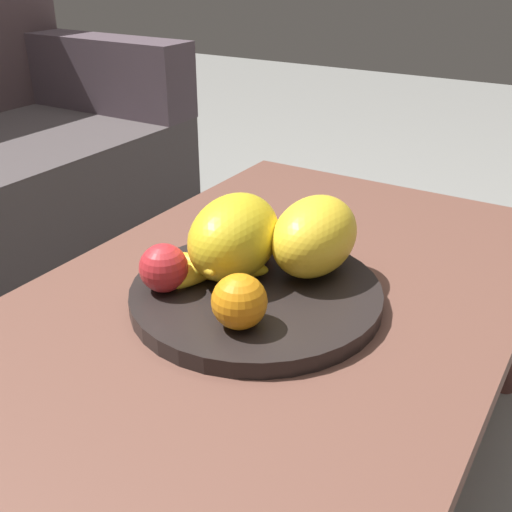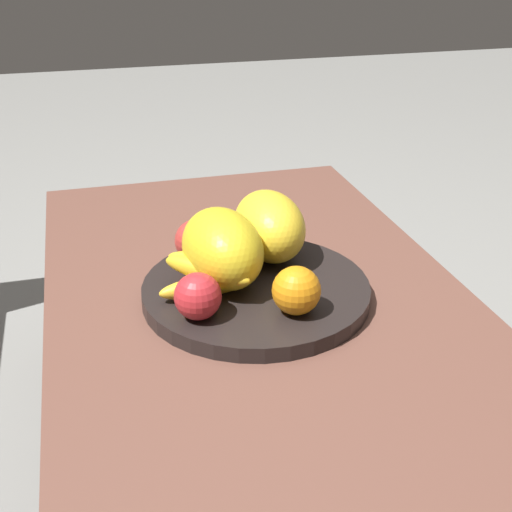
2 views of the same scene
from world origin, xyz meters
The scene contains 9 objects.
ground_plane centered at (0.00, 0.00, 0.00)m, with size 8.00×8.00×0.00m, color gray.
coffee_table centered at (0.00, 0.00, 0.36)m, with size 1.21×0.68×0.40m.
fruit_bowl centered at (0.03, 0.01, 0.41)m, with size 0.37×0.37×0.03m, color black.
melon_large_front centered at (0.05, 0.06, 0.48)m, with size 0.18×0.12×0.12m, color yellow.
melon_smaller_beside centered at (0.12, -0.04, 0.48)m, with size 0.17×0.11×0.11m, color yellow.
orange_front centered at (-0.07, -0.03, 0.46)m, with size 0.07×0.07×0.07m, color orange.
apple_front centered at (0.14, 0.08, 0.46)m, with size 0.07×0.07×0.07m, color #BB342F.
apple_left centered at (-0.05, 0.11, 0.46)m, with size 0.07×0.07×0.07m, color red.
banana_bunch centered at (0.02, 0.08, 0.45)m, with size 0.15×0.17×0.06m.
Camera 1 is at (-0.63, -0.39, 0.86)m, focal length 42.98 mm.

